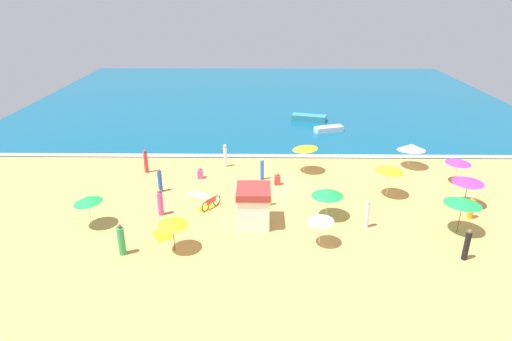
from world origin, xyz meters
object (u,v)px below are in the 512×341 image
beach_umbrella_5 (87,200)px  beach_umbrella_2 (458,161)px  beach_umbrella_0 (173,223)px  beachgoer_4 (200,174)px  beach_umbrella_9 (305,147)px  beachgoer_0 (367,214)px  beachgoer_8 (160,181)px  parked_bicycle (211,203)px  beachgoer_10 (277,179)px  beachgoer_9 (266,194)px  beachgoer_11 (160,203)px  beach_umbrella_1 (412,147)px  beachgoer_7 (472,207)px  beach_umbrella_3 (463,201)px  beachgoer_12 (146,161)px  lifeguard_cabana (254,205)px  beach_umbrella_4 (390,169)px  beach_umbrella_6 (327,192)px  beachgoer_6 (121,240)px  beachgoer_2 (225,156)px  beach_umbrella_7 (321,218)px  beach_umbrella_8 (469,180)px  beachgoer_3 (467,245)px  beachgoer_5 (262,169)px  small_boat_0 (309,118)px

beach_umbrella_5 → beach_umbrella_2: bearing=15.0°
beach_umbrella_0 → beachgoer_4: size_ratio=2.24×
beach_umbrella_9 → beachgoer_4: size_ratio=2.68×
beachgoer_0 → beachgoer_8: size_ratio=1.03×
parked_bicycle → beachgoer_10: bearing=40.0°
beachgoer_9 → beachgoer_11: 6.95m
beach_umbrella_0 → beachgoer_8: 8.08m
beach_umbrella_1 → beach_umbrella_5: 24.71m
beach_umbrella_0 → beachgoer_7: beach_umbrella_0 is taller
beach_umbrella_0 → beach_umbrella_3: 16.85m
beach_umbrella_1 → beachgoer_12: 21.35m
beach_umbrella_9 → beachgoer_10: (-2.22, -2.42, -1.69)m
lifeguard_cabana → beach_umbrella_4: (9.37, 4.02, 0.81)m
beach_umbrella_6 → beachgoer_6: 12.64m
beachgoer_8 → beachgoer_2: bearing=47.9°
beach_umbrella_1 → beach_umbrella_7: 14.71m
beachgoer_0 → beach_umbrella_8: bearing=22.1°
beach_umbrella_0 → beachgoer_9: bearing=46.8°
beach_umbrella_3 → beachgoer_12: beach_umbrella_3 is taller
beachgoer_10 → beach_umbrella_7: bearing=-75.4°
beachgoer_12 → beachgoer_8: bearing=-61.9°
beachgoer_3 → beachgoer_8: size_ratio=1.05×
lifeguard_cabana → beachgoer_9: lifeguard_cabana is taller
beach_umbrella_0 → beachgoer_0: size_ratio=1.08×
beach_umbrella_8 → beachgoer_11: (-20.24, -1.51, -1.02)m
beach_umbrella_3 → beach_umbrella_2: bearing=68.9°
beachgoer_9 → beachgoer_10: beachgoer_9 is taller
beachgoer_5 → beachgoer_8: beachgoer_8 is taller
beach_umbrella_1 → beach_umbrella_0: bearing=-143.6°
beach_umbrella_6 → beachgoer_6: bearing=-159.8°
beach_umbrella_9 → beach_umbrella_6: bearing=-84.2°
beachgoer_9 → small_boat_0: size_ratio=0.45×
beachgoer_2 → beachgoer_12: 6.33m
beachgoer_5 → beachgoer_9: 4.38m
beach_umbrella_5 → beachgoer_9: 11.25m
beach_umbrella_7 → small_boat_0: (1.88, 24.83, -1.32)m
beach_umbrella_7 → beachgoer_8: (-10.63, 6.92, -0.89)m
beach_umbrella_6 → beachgoer_3: (6.89, -4.62, -0.87)m
beach_umbrella_3 → beachgoer_7: bearing=48.7°
beach_umbrella_3 → beachgoer_11: bearing=173.8°
lifeguard_cabana → beachgoer_4: bearing=121.4°
beachgoer_5 → beachgoer_8: 7.67m
parked_bicycle → beachgoer_5: (3.40, 4.73, 0.46)m
beachgoer_12 → beach_umbrella_3: bearing=-23.1°
lifeguard_cabana → beach_umbrella_0: bearing=-144.6°
beachgoer_0 → small_boat_0: 22.85m
beachgoer_0 → lifeguard_cabana: bearing=176.9°
beachgoer_6 → parked_bicycle: bearing=51.8°
beachgoer_4 → beachgoer_9: (5.03, -4.56, 0.47)m
beach_umbrella_4 → beach_umbrella_7: 8.49m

